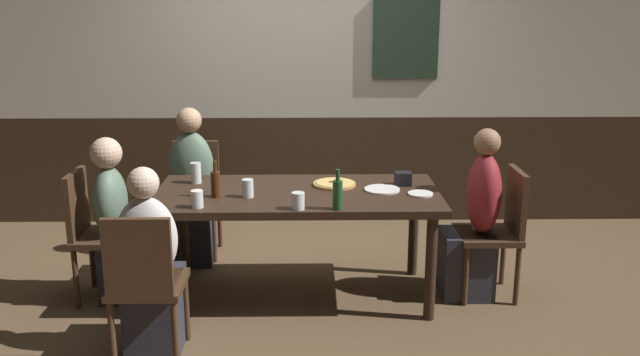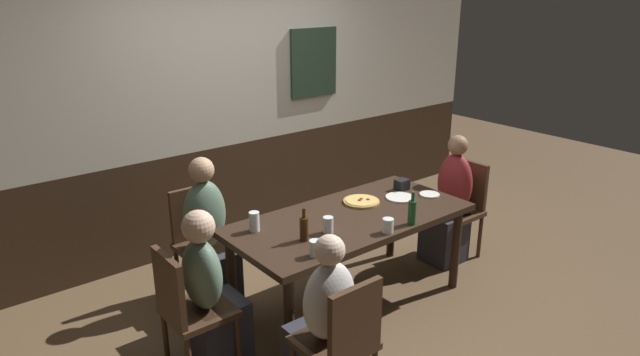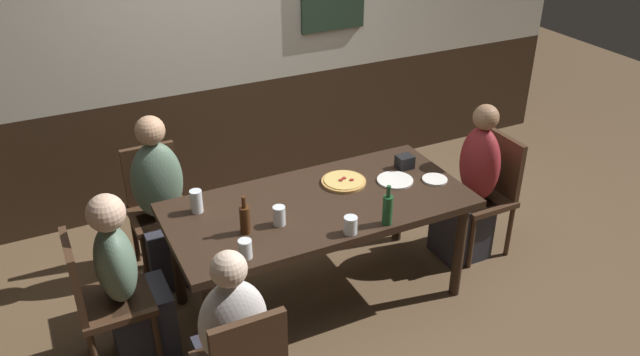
{
  "view_description": "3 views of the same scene",
  "coord_description": "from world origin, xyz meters",
  "px_view_note": "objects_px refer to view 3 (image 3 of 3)",
  "views": [
    {
      "loc": [
        0.08,
        -4.3,
        1.99
      ],
      "look_at": [
        0.15,
        -0.03,
        0.84
      ],
      "focal_mm": 38.25,
      "sensor_mm": 36.0,
      "label": 1
    },
    {
      "loc": [
        -2.58,
        -2.84,
        2.39
      ],
      "look_at": [
        -0.19,
        0.13,
        1.05
      ],
      "focal_mm": 31.26,
      "sensor_mm": 36.0,
      "label": 2
    },
    {
      "loc": [
        -1.48,
        -3.01,
        2.76
      ],
      "look_at": [
        0.03,
        0.05,
        0.88
      ],
      "focal_mm": 35.89,
      "sensor_mm": 36.0,
      "label": 3
    }
  ],
  "objects_px": {
    "person_left_near": "(233,353)",
    "pint_glass_stout": "(245,250)",
    "person_head_east": "(470,195)",
    "plate_white_small": "(435,179)",
    "chair_head_east": "(489,188)",
    "plate_white_large": "(395,180)",
    "beer_bottle_brown": "(245,219)",
    "condiment_caddy": "(405,162)",
    "person_head_west": "(130,292)",
    "beer_bottle_green": "(388,209)",
    "person_left_far": "(163,213)",
    "dining_table": "(319,213)",
    "beer_glass_tall": "(279,216)",
    "pint_glass_pale": "(351,226)",
    "chair_head_west": "(99,296)",
    "chair_left_far": "(157,202)",
    "tumbler_short": "(197,203)",
    "pizza": "(344,181)"
  },
  "relations": [
    {
      "from": "person_left_near",
      "to": "pint_glass_stout",
      "type": "xyz_separation_m",
      "value": [
        0.22,
        0.36,
        0.33
      ]
    },
    {
      "from": "person_head_east",
      "to": "plate_white_small",
      "type": "relative_size",
      "value": 7.06
    },
    {
      "from": "chair_head_east",
      "to": "plate_white_large",
      "type": "relative_size",
      "value": 3.74
    },
    {
      "from": "person_left_near",
      "to": "plate_white_large",
      "type": "distance_m",
      "value": 1.58
    },
    {
      "from": "beer_bottle_brown",
      "to": "condiment_caddy",
      "type": "distance_m",
      "value": 1.26
    },
    {
      "from": "person_head_west",
      "to": "beer_bottle_brown",
      "type": "bearing_deg",
      "value": -9.5
    },
    {
      "from": "chair_head_east",
      "to": "pint_glass_stout",
      "type": "bearing_deg",
      "value": -170.21
    },
    {
      "from": "beer_bottle_green",
      "to": "chair_head_east",
      "type": "bearing_deg",
      "value": 19.29
    },
    {
      "from": "person_left_far",
      "to": "condiment_caddy",
      "type": "xyz_separation_m",
      "value": [
        1.54,
        -0.55,
        0.29
      ]
    },
    {
      "from": "person_head_east",
      "to": "plate_white_large",
      "type": "distance_m",
      "value": 0.68
    },
    {
      "from": "dining_table",
      "to": "beer_glass_tall",
      "type": "height_order",
      "value": "beer_glass_tall"
    },
    {
      "from": "person_head_east",
      "to": "pint_glass_stout",
      "type": "relative_size",
      "value": 10.78
    },
    {
      "from": "person_head_east",
      "to": "dining_table",
      "type": "bearing_deg",
      "value": 180.0
    },
    {
      "from": "dining_table",
      "to": "pint_glass_pale",
      "type": "bearing_deg",
      "value": -88.43
    },
    {
      "from": "beer_bottle_green",
      "to": "condiment_caddy",
      "type": "relative_size",
      "value": 2.26
    },
    {
      "from": "person_head_east",
      "to": "beer_bottle_brown",
      "type": "xyz_separation_m",
      "value": [
        -1.71,
        -0.11,
        0.35
      ]
    },
    {
      "from": "chair_head_east",
      "to": "condiment_caddy",
      "type": "xyz_separation_m",
      "value": [
        -0.63,
        0.15,
        0.29
      ]
    },
    {
      "from": "plate_white_large",
      "to": "chair_head_west",
      "type": "bearing_deg",
      "value": -179.35
    },
    {
      "from": "chair_left_far",
      "to": "person_left_near",
      "type": "xyz_separation_m",
      "value": [
        -0.0,
        -1.55,
        -0.04
      ]
    },
    {
      "from": "chair_head_west",
      "to": "plate_white_large",
      "type": "height_order",
      "value": "chair_head_west"
    },
    {
      "from": "plate_white_large",
      "to": "condiment_caddy",
      "type": "xyz_separation_m",
      "value": [
        0.15,
        0.13,
        0.04
      ]
    },
    {
      "from": "chair_left_far",
      "to": "person_head_east",
      "type": "relative_size",
      "value": 0.76
    },
    {
      "from": "chair_head_east",
      "to": "beer_glass_tall",
      "type": "xyz_separation_m",
      "value": [
        -1.66,
        -0.12,
        0.3
      ]
    },
    {
      "from": "chair_head_east",
      "to": "person_left_near",
      "type": "relative_size",
      "value": 0.8
    },
    {
      "from": "tumbler_short",
      "to": "plate_white_small",
      "type": "height_order",
      "value": "tumbler_short"
    },
    {
      "from": "pint_glass_pale",
      "to": "chair_head_west",
      "type": "bearing_deg",
      "value": 164.39
    },
    {
      "from": "chair_left_far",
      "to": "pint_glass_pale",
      "type": "bearing_deg",
      "value": -56.1
    },
    {
      "from": "chair_head_west",
      "to": "beer_glass_tall",
      "type": "distance_m",
      "value": 1.08
    },
    {
      "from": "chair_left_far",
      "to": "plate_white_small",
      "type": "relative_size",
      "value": 5.37
    },
    {
      "from": "chair_left_far",
      "to": "person_head_west",
      "type": "xyz_separation_m",
      "value": [
        -0.36,
        -0.86,
        -0.03
      ]
    },
    {
      "from": "beer_bottle_green",
      "to": "plate_white_large",
      "type": "xyz_separation_m",
      "value": [
        0.31,
        0.41,
        -0.09
      ]
    },
    {
      "from": "person_head_west",
      "to": "dining_table",
      "type": "bearing_deg",
      "value": 0.0
    },
    {
      "from": "chair_head_west",
      "to": "pint_glass_pale",
      "type": "height_order",
      "value": "chair_head_west"
    },
    {
      "from": "plate_white_small",
      "to": "person_left_near",
      "type": "bearing_deg",
      "value": -159.36
    },
    {
      "from": "chair_head_east",
      "to": "beer_bottle_brown",
      "type": "distance_m",
      "value": 1.9
    },
    {
      "from": "person_head_west",
      "to": "pizza",
      "type": "bearing_deg",
      "value": 5.88
    },
    {
      "from": "beer_glass_tall",
      "to": "person_left_near",
      "type": "bearing_deg",
      "value": -131.42
    },
    {
      "from": "tumbler_short",
      "to": "beer_bottle_green",
      "type": "bearing_deg",
      "value": -32.85
    },
    {
      "from": "person_head_west",
      "to": "tumbler_short",
      "type": "distance_m",
      "value": 0.63
    },
    {
      "from": "pint_glass_stout",
      "to": "person_left_near",
      "type": "bearing_deg",
      "value": -121.45
    },
    {
      "from": "chair_left_far",
      "to": "person_left_far",
      "type": "height_order",
      "value": "person_left_far"
    },
    {
      "from": "person_left_far",
      "to": "pizza",
      "type": "bearing_deg",
      "value": -27.16
    },
    {
      "from": "chair_head_east",
      "to": "plate_white_small",
      "type": "height_order",
      "value": "chair_head_east"
    },
    {
      "from": "pizza",
      "to": "pint_glass_stout",
      "type": "distance_m",
      "value": 0.98
    },
    {
      "from": "beer_bottle_green",
      "to": "beer_glass_tall",
      "type": "bearing_deg",
      "value": 154.67
    },
    {
      "from": "dining_table",
      "to": "chair_left_far",
      "type": "relative_size",
      "value": 2.12
    },
    {
      "from": "person_head_west",
      "to": "person_left_near",
      "type": "bearing_deg",
      "value": -62.27
    },
    {
      "from": "chair_head_west",
      "to": "pint_glass_stout",
      "type": "bearing_deg",
      "value": -24.31
    },
    {
      "from": "beer_bottle_green",
      "to": "beer_bottle_brown",
      "type": "height_order",
      "value": "beer_bottle_green"
    },
    {
      "from": "person_left_far",
      "to": "chair_head_east",
      "type": "bearing_deg",
      "value": -17.79
    }
  ]
}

